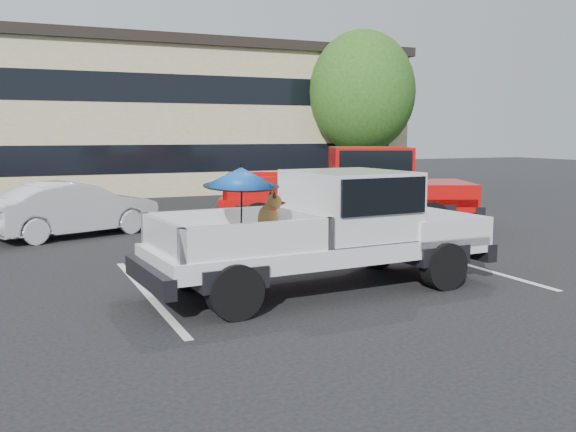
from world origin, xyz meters
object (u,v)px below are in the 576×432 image
object	(u,v)px
red_pickup	(361,186)
silver_sedan	(75,209)
tree_back	(233,96)
silver_pickup	(336,223)
tree_right	(362,92)

from	to	relation	value
red_pickup	silver_sedan	xyz separation A→B (m)	(-6.70, 2.17, -0.50)
tree_back	silver_pickup	bearing A→B (deg)	-105.00
tree_right	red_pickup	size ratio (longest dim) A/B	0.99
tree_right	silver_sedan	size ratio (longest dim) A/B	1.68
tree_back	tree_right	bearing A→B (deg)	-69.44
silver_pickup	red_pickup	bearing A→B (deg)	52.04
red_pickup	silver_sedan	size ratio (longest dim) A/B	1.69
tree_back	silver_pickup	world-z (taller)	tree_back
red_pickup	silver_pickup	bearing A→B (deg)	-101.14
red_pickup	tree_back	bearing A→B (deg)	104.22
silver_sedan	silver_pickup	bearing A→B (deg)	-175.03
red_pickup	silver_sedan	bearing A→B (deg)	-175.02
tree_back	silver_sedan	world-z (taller)	tree_back
red_pickup	silver_sedan	world-z (taller)	red_pickup
silver_pickup	silver_sedan	distance (m)	7.92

